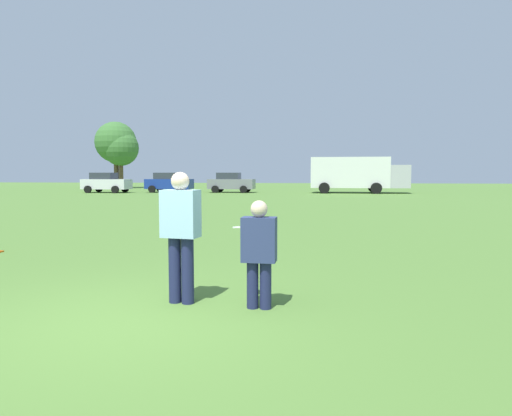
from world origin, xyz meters
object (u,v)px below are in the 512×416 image
parked_car_mid_left (169,182)px  box_truck (357,173)px  player_defender (259,249)px  parked_car_near_left (106,183)px  player_thrower (181,230)px  frisbee (243,227)px  parked_car_center (231,182)px

parked_car_mid_left → box_truck: (17.12, 0.56, 0.83)m
player_defender → parked_car_near_left: bearing=117.9°
player_thrower → player_defender: size_ratio=1.26×
frisbee → parked_car_mid_left: size_ratio=0.06×
player_defender → player_thrower: bearing=173.2°
player_thrower → player_defender: 1.10m
parked_car_near_left → box_truck: (22.56, 1.95, 0.83)m
player_defender → parked_car_center: size_ratio=0.33×
box_truck → parked_car_near_left: bearing=-175.1°
parked_car_near_left → box_truck: size_ratio=0.50×
player_defender → parked_car_mid_left: bearing=109.5°
frisbee → parked_car_near_left: size_ratio=0.06×
player_defender → frisbee: (-0.26, 0.30, 0.25)m
player_defender → box_truck: size_ratio=0.16×
parked_car_mid_left → player_defender: bearing=-70.5°
parked_car_near_left → parked_car_center: bearing=9.3°
frisbee → player_defender: bearing=-48.9°
player_thrower → parked_car_center: 36.02m
box_truck → parked_car_center: bearing=-179.4°
parked_car_center → box_truck: 11.39m
player_defender → parked_car_mid_left: 37.39m
frisbee → player_thrower: bearing=-168.1°
box_truck → player_defender: bearing=-97.4°
player_thrower → parked_car_mid_left: bearing=108.0°
player_defender → frisbee: bearing=131.1°
player_defender → parked_car_center: bearing=100.7°
player_defender → box_truck: box_truck is taller
player_thrower → parked_car_near_left: 37.70m
player_thrower → parked_car_center: bearing=99.0°
box_truck → player_thrower: bearing=-99.1°
frisbee → box_truck: bearing=82.1°
player_thrower → parked_car_near_left: parked_car_near_left is taller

